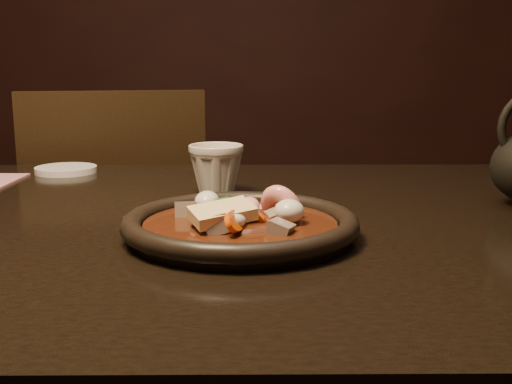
{
  "coord_description": "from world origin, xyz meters",
  "views": [
    {
      "loc": [
        0.27,
        -0.85,
        0.96
      ],
      "look_at": [
        0.28,
        -0.07,
        0.8
      ],
      "focal_mm": 45.0,
      "sensor_mm": 36.0,
      "label": 1
    }
  ],
  "objects_px": {
    "table": "(54,271)",
    "tea_cup": "(216,168)",
    "chair": "(120,256)",
    "plate": "(240,226)"
  },
  "relations": [
    {
      "from": "plate",
      "to": "tea_cup",
      "type": "height_order",
      "value": "tea_cup"
    },
    {
      "from": "tea_cup",
      "to": "plate",
      "type": "bearing_deg",
      "value": -80.52
    },
    {
      "from": "table",
      "to": "tea_cup",
      "type": "height_order",
      "value": "tea_cup"
    },
    {
      "from": "chair",
      "to": "tea_cup",
      "type": "distance_m",
      "value": 0.66
    },
    {
      "from": "plate",
      "to": "tea_cup",
      "type": "xyz_separation_m",
      "value": [
        -0.04,
        0.25,
        0.03
      ]
    },
    {
      "from": "plate",
      "to": "tea_cup",
      "type": "bearing_deg",
      "value": 99.48
    },
    {
      "from": "chair",
      "to": "plate",
      "type": "xyz_separation_m",
      "value": [
        0.31,
        -0.77,
        0.28
      ]
    },
    {
      "from": "table",
      "to": "plate",
      "type": "relative_size",
      "value": 5.58
    },
    {
      "from": "table",
      "to": "chair",
      "type": "relative_size",
      "value": 1.79
    },
    {
      "from": "chair",
      "to": "plate",
      "type": "bearing_deg",
      "value": 101.42
    }
  ]
}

